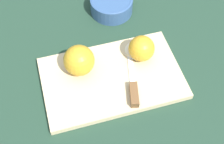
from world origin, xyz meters
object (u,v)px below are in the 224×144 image
apple_half_right (141,49)px  knife (134,91)px  apple_half_left (79,60)px  bowl (112,4)px

apple_half_right → knife: apple_half_right is taller
apple_half_right → apple_half_left: bearing=-35.6°
apple_half_left → apple_half_right: size_ratio=1.15×
knife → apple_half_right: bearing=-14.5°
apple_half_right → knife: size_ratio=0.41×
apple_half_left → apple_half_right: apple_half_left is taller
apple_half_right → bowl: apple_half_right is taller
bowl → apple_half_left: bearing=-114.7°
apple_half_left → knife: 0.16m
apple_half_left → bowl: size_ratio=0.62×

